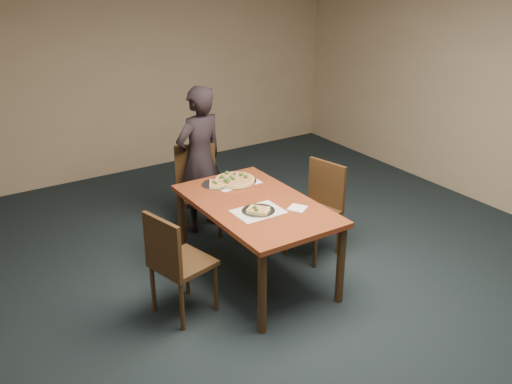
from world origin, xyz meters
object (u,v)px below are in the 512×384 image
chair_far (197,184)px  chair_right (319,204)px  chair_left (175,260)px  slice_plate_far (217,184)px  diner (200,160)px  slice_plate_near (258,210)px  dining_table (256,212)px  pizza_pan (235,180)px

chair_far → chair_right: size_ratio=1.00×
chair_left → slice_plate_far: (0.75, 0.66, 0.25)m
chair_right → slice_plate_far: chair_right is taller
chair_far → chair_left: bearing=-104.9°
chair_left → diner: bearing=-49.0°
slice_plate_near → chair_far: bearing=85.4°
slice_plate_far → slice_plate_near: bearing=-89.4°
chair_right → slice_plate_far: 1.00m
chair_far → slice_plate_far: (-0.11, -0.63, 0.25)m
dining_table → chair_far: 1.16m
chair_far → pizza_pan: 0.70m
chair_far → pizza_pan: (0.06, -0.65, 0.26)m
slice_plate_near → chair_right: bearing=16.6°
dining_table → chair_left: size_ratio=1.65×
chair_far → pizza_pan: chair_far is taller
chair_left → slice_plate_near: 0.80m
pizza_pan → slice_plate_near: pizza_pan is taller
chair_left → slice_plate_near: (0.76, -0.03, 0.25)m
dining_table → chair_far: bearing=88.8°
chair_right → diner: diner is taller
dining_table → chair_left: 0.86m
chair_left → chair_right: (1.62, 0.23, 0.00)m
diner → dining_table: bearing=75.2°
chair_right → slice_plate_near: (-0.86, -0.25, 0.25)m
chair_right → dining_table: bearing=-96.3°
chair_right → pizza_pan: bearing=-134.0°
pizza_pan → slice_plate_far: size_ratio=1.44×
chair_left → dining_table: bearing=-95.1°
slice_plate_far → diner: bearing=75.6°
chair_left → diner: (0.92, 1.32, 0.25)m
chair_left → slice_plate_near: size_ratio=3.25×
slice_plate_near → pizza_pan: bearing=75.6°
dining_table → pizza_pan: pizza_pan is taller
chair_far → slice_plate_far: chair_far is taller
dining_table → chair_left: bearing=-171.0°
dining_table → chair_right: (0.77, 0.09, -0.14)m
chair_far → dining_table: bearing=-72.2°
chair_right → slice_plate_far: size_ratio=3.25×
chair_left → diner: 1.62m
chair_right → chair_far: bearing=-157.9°
diner → chair_left: bearing=44.1°
chair_far → slice_plate_near: size_ratio=3.25×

